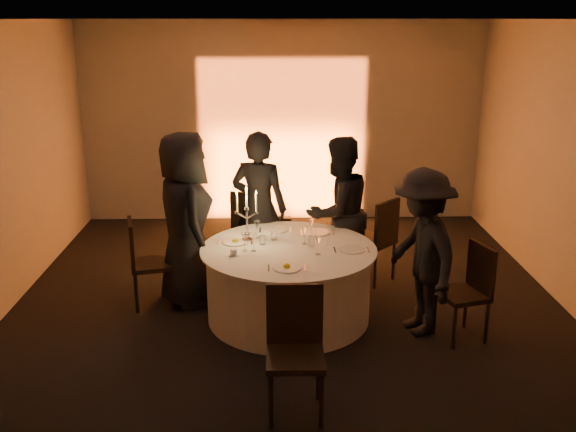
{
  "coord_description": "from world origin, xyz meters",
  "views": [
    {
      "loc": [
        -0.17,
        -6.14,
        3.01
      ],
      "look_at": [
        0.0,
        0.2,
        1.05
      ],
      "focal_mm": 40.0,
      "sensor_mm": 36.0,
      "label": 1
    }
  ],
  "objects_px": {
    "chair_left": "(143,258)",
    "coffee_cup": "(234,252)",
    "guest_right": "(422,252)",
    "candelabra": "(247,222)",
    "chair_back_right": "(378,236)",
    "guest_left": "(185,219)",
    "guest_back_left": "(259,208)",
    "chair_front": "(295,342)",
    "chair_right": "(470,286)",
    "chair_back_left": "(251,223)",
    "banquet_table": "(289,283)",
    "guest_back_right": "(338,213)"
  },
  "relations": [
    {
      "from": "chair_right",
      "to": "coffee_cup",
      "type": "xyz_separation_m",
      "value": [
        -2.29,
        0.29,
        0.27
      ]
    },
    {
      "from": "banquet_table",
      "to": "guest_right",
      "type": "bearing_deg",
      "value": -14.4
    },
    {
      "from": "banquet_table",
      "to": "chair_front",
      "type": "xyz_separation_m",
      "value": [
        0.01,
        -1.64,
        0.2
      ]
    },
    {
      "from": "chair_left",
      "to": "chair_back_right",
      "type": "relative_size",
      "value": 0.95
    },
    {
      "from": "coffee_cup",
      "to": "candelabra",
      "type": "xyz_separation_m",
      "value": [
        0.12,
        0.43,
        0.18
      ]
    },
    {
      "from": "chair_right",
      "to": "chair_left",
      "type": "bearing_deg",
      "value": -120.68
    },
    {
      "from": "chair_back_left",
      "to": "chair_right",
      "type": "xyz_separation_m",
      "value": [
        2.17,
        -1.97,
        -0.02
      ]
    },
    {
      "from": "chair_left",
      "to": "chair_back_right",
      "type": "distance_m",
      "value": 2.69
    },
    {
      "from": "guest_left",
      "to": "guest_back_right",
      "type": "distance_m",
      "value": 1.75
    },
    {
      "from": "coffee_cup",
      "to": "chair_back_left",
      "type": "bearing_deg",
      "value": 86.12
    },
    {
      "from": "chair_left",
      "to": "chair_front",
      "type": "relative_size",
      "value": 0.95
    },
    {
      "from": "chair_back_right",
      "to": "guest_left",
      "type": "height_order",
      "value": "guest_left"
    },
    {
      "from": "chair_left",
      "to": "coffee_cup",
      "type": "height_order",
      "value": "chair_left"
    },
    {
      "from": "banquet_table",
      "to": "chair_left",
      "type": "height_order",
      "value": "chair_left"
    },
    {
      "from": "chair_left",
      "to": "chair_front",
      "type": "height_order",
      "value": "chair_front"
    },
    {
      "from": "chair_right",
      "to": "guest_back_left",
      "type": "height_order",
      "value": "guest_back_left"
    },
    {
      "from": "chair_front",
      "to": "coffee_cup",
      "type": "relative_size",
      "value": 9.35
    },
    {
      "from": "chair_right",
      "to": "guest_back_left",
      "type": "relative_size",
      "value": 0.52
    },
    {
      "from": "chair_left",
      "to": "chair_front",
      "type": "distance_m",
      "value": 2.52
    },
    {
      "from": "banquet_table",
      "to": "guest_right",
      "type": "xyz_separation_m",
      "value": [
        1.29,
        -0.33,
        0.45
      ]
    },
    {
      "from": "chair_back_left",
      "to": "candelabra",
      "type": "distance_m",
      "value": 1.32
    },
    {
      "from": "chair_left",
      "to": "chair_back_left",
      "type": "xyz_separation_m",
      "value": [
        1.12,
        1.15,
        0.01
      ]
    },
    {
      "from": "chair_left",
      "to": "chair_right",
      "type": "relative_size",
      "value": 1.03
    },
    {
      "from": "chair_back_left",
      "to": "guest_right",
      "type": "height_order",
      "value": "guest_right"
    },
    {
      "from": "chair_back_left",
      "to": "guest_left",
      "type": "relative_size",
      "value": 0.52
    },
    {
      "from": "chair_right",
      "to": "guest_left",
      "type": "xyz_separation_m",
      "value": [
        -2.84,
        0.91,
        0.41
      ]
    },
    {
      "from": "chair_right",
      "to": "guest_back_left",
      "type": "bearing_deg",
      "value": -142.23
    },
    {
      "from": "guest_back_left",
      "to": "coffee_cup",
      "type": "distance_m",
      "value": 1.2
    },
    {
      "from": "chair_front",
      "to": "chair_right",
      "type": "bearing_deg",
      "value": 34.02
    },
    {
      "from": "guest_right",
      "to": "candelabra",
      "type": "distance_m",
      "value": 1.81
    },
    {
      "from": "chair_back_left",
      "to": "chair_back_right",
      "type": "height_order",
      "value": "chair_back_right"
    },
    {
      "from": "chair_right",
      "to": "candelabra",
      "type": "height_order",
      "value": "candelabra"
    },
    {
      "from": "guest_right",
      "to": "candelabra",
      "type": "relative_size",
      "value": 2.81
    },
    {
      "from": "guest_back_left",
      "to": "candelabra",
      "type": "bearing_deg",
      "value": 98.85
    },
    {
      "from": "coffee_cup",
      "to": "candelabra",
      "type": "bearing_deg",
      "value": 74.47
    },
    {
      "from": "chair_back_left",
      "to": "chair_back_right",
      "type": "xyz_separation_m",
      "value": [
        1.51,
        -0.57,
        0.02
      ]
    },
    {
      "from": "guest_back_left",
      "to": "guest_right",
      "type": "height_order",
      "value": "guest_back_left"
    },
    {
      "from": "chair_left",
      "to": "guest_back_left",
      "type": "distance_m",
      "value": 1.44
    },
    {
      "from": "chair_left",
      "to": "guest_back_left",
      "type": "height_order",
      "value": "guest_back_left"
    },
    {
      "from": "chair_left",
      "to": "guest_back_right",
      "type": "xyz_separation_m",
      "value": [
        2.15,
        0.53,
        0.33
      ]
    },
    {
      "from": "guest_left",
      "to": "coffee_cup",
      "type": "xyz_separation_m",
      "value": [
        0.55,
        -0.62,
        -0.15
      ]
    },
    {
      "from": "guest_back_left",
      "to": "coffee_cup",
      "type": "relative_size",
      "value": 16.42
    },
    {
      "from": "chair_left",
      "to": "chair_back_left",
      "type": "height_order",
      "value": "chair_back_left"
    },
    {
      "from": "chair_right",
      "to": "guest_back_left",
      "type": "xyz_separation_m",
      "value": [
        -2.05,
        1.46,
        0.37
      ]
    },
    {
      "from": "chair_back_right",
      "to": "guest_right",
      "type": "bearing_deg",
      "value": 53.8
    },
    {
      "from": "banquet_table",
      "to": "chair_back_right",
      "type": "distance_m",
      "value": 1.43
    },
    {
      "from": "guest_back_left",
      "to": "chair_back_right",
      "type": "bearing_deg",
      "value": -165.06
    },
    {
      "from": "chair_back_left",
      "to": "guest_left",
      "type": "height_order",
      "value": "guest_left"
    },
    {
      "from": "banquet_table",
      "to": "chair_left",
      "type": "relative_size",
      "value": 1.85
    },
    {
      "from": "guest_right",
      "to": "chair_front",
      "type": "bearing_deg",
      "value": -58.76
    }
  ]
}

